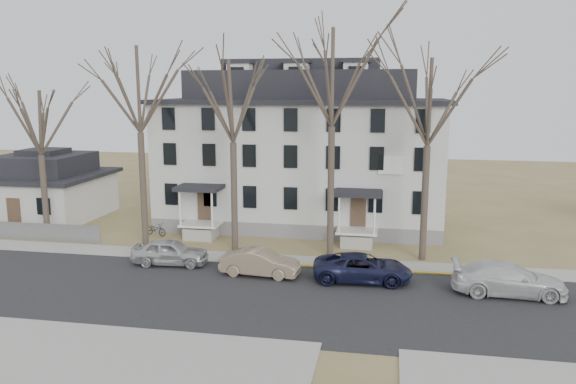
% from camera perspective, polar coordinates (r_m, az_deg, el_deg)
% --- Properties ---
extents(ground, '(120.00, 120.00, 0.00)m').
position_cam_1_polar(ground, '(25.60, -0.41, -12.51)').
color(ground, olive).
rests_on(ground, ground).
extents(main_road, '(120.00, 10.00, 0.04)m').
position_cam_1_polar(main_road, '(27.42, 0.38, -10.91)').
color(main_road, '#27272A').
rests_on(main_road, ground).
extents(far_sidewalk, '(120.00, 2.00, 0.08)m').
position_cam_1_polar(far_sidewalk, '(33.01, 2.20, -7.17)').
color(far_sidewalk, '#A09F97').
rests_on(far_sidewalk, ground).
extents(near_sidewalk_left, '(20.00, 5.00, 0.08)m').
position_cam_1_polar(near_sidewalk_left, '(24.15, -22.53, -14.81)').
color(near_sidewalk_left, '#A09F97').
rests_on(near_sidewalk_left, ground).
extents(yellow_curb, '(14.00, 0.25, 0.06)m').
position_cam_1_polar(yellow_curb, '(31.87, 10.99, -8.01)').
color(yellow_curb, gold).
rests_on(yellow_curb, ground).
extents(boarding_house, '(20.80, 12.36, 12.05)m').
position_cam_1_polar(boarding_house, '(41.86, 1.48, 4.12)').
color(boarding_house, slate).
rests_on(boarding_house, ground).
extents(small_house, '(8.70, 8.70, 5.00)m').
position_cam_1_polar(small_house, '(47.86, -23.33, 0.28)').
color(small_house, beige).
rests_on(small_house, ground).
extents(fence, '(14.00, 0.06, 1.20)m').
position_cam_1_polar(fence, '(42.56, -26.79, -4.27)').
color(fence, gray).
rests_on(fence, ground).
extents(tree_far_left, '(8.40, 8.40, 13.72)m').
position_cam_1_polar(tree_far_left, '(36.38, -14.98, 10.66)').
color(tree_far_left, '#473B31').
rests_on(tree_far_left, ground).
extents(tree_mid_left, '(7.80, 7.80, 12.74)m').
position_cam_1_polar(tree_mid_left, '(34.28, -5.67, 9.76)').
color(tree_mid_left, '#473B31').
rests_on(tree_mid_left, ground).
extents(tree_center, '(9.00, 9.00, 14.70)m').
position_cam_1_polar(tree_center, '(33.15, 4.54, 12.31)').
color(tree_center, '#473B31').
rests_on(tree_center, ground).
extents(tree_mid_right, '(7.80, 7.80, 12.74)m').
position_cam_1_polar(tree_mid_right, '(33.03, 14.17, 9.47)').
color(tree_mid_right, '#473B31').
rests_on(tree_mid_right, ground).
extents(tree_bungalow, '(6.60, 6.60, 10.78)m').
position_cam_1_polar(tree_bungalow, '(39.90, -24.02, 6.87)').
color(tree_bungalow, '#473B31').
rests_on(tree_bungalow, ground).
extents(car_silver, '(4.48, 2.07, 1.49)m').
position_cam_1_polar(car_silver, '(33.03, -11.88, -6.04)').
color(car_silver, '#BDBDBD').
rests_on(car_silver, ground).
extents(car_tan, '(4.39, 1.82, 1.41)m').
position_cam_1_polar(car_tan, '(30.56, -2.87, -7.24)').
color(car_tan, gray).
rests_on(car_tan, ground).
extents(car_navy, '(5.25, 2.64, 1.43)m').
position_cam_1_polar(car_navy, '(29.90, 7.58, -7.71)').
color(car_navy, '#191B3A').
rests_on(car_navy, ground).
extents(car_white, '(5.43, 2.27, 1.57)m').
position_cam_1_polar(car_white, '(29.78, 21.49, -8.30)').
color(car_white, silver).
rests_on(car_white, ground).
extents(bicycle_left, '(1.81, 1.07, 0.90)m').
position_cam_1_polar(bicycle_left, '(39.66, -13.28, -3.76)').
color(bicycle_left, black).
rests_on(bicycle_left, ground).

